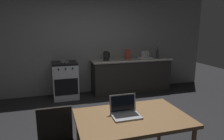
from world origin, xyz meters
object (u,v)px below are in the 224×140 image
at_px(dining_table, 132,122).
at_px(electric_kettle, 106,56).
at_px(laptop, 125,112).
at_px(bottle, 157,53).
at_px(stove_oven, 65,80).
at_px(frying_pan, 65,62).
at_px(cereal_box, 128,54).
at_px(dish_rack, 145,57).

bearing_deg(dining_table, electric_kettle, 80.55).
distance_m(laptop, bottle, 3.56).
height_order(stove_oven, frying_pan, frying_pan).
height_order(dining_table, frying_pan, frying_pan).
bearing_deg(cereal_box, frying_pan, -178.26).
xyz_separation_m(laptop, dish_rack, (1.68, 2.97, 0.14)).
height_order(stove_oven, dish_rack, dish_rack).
xyz_separation_m(stove_oven, laptop, (0.48, -2.97, 0.36)).
height_order(electric_kettle, dish_rack, electric_kettle).
bearing_deg(stove_oven, cereal_box, 0.78).
distance_m(electric_kettle, dish_rack, 1.11).
height_order(dining_table, bottle, bottle).
relative_size(electric_kettle, bottle, 0.80).
bearing_deg(electric_kettle, frying_pan, -178.36).
bearing_deg(laptop, frying_pan, 112.45).
xyz_separation_m(dining_table, bottle, (1.94, 2.96, 0.36)).
distance_m(electric_kettle, cereal_box, 0.60).
distance_m(stove_oven, dining_table, 3.07).
height_order(laptop, dish_rack, dish_rack).
distance_m(bottle, dish_rack, 0.35).
xyz_separation_m(dining_table, frying_pan, (-0.55, 2.98, 0.24)).
bearing_deg(stove_oven, frying_pan, -82.58).
bearing_deg(frying_pan, stove_oven, 97.42).
distance_m(dining_table, frying_pan, 3.04).
height_order(stove_oven, cereal_box, cereal_box).
distance_m(dining_table, electric_kettle, 3.07).
bearing_deg(dish_rack, dining_table, -118.06).
distance_m(frying_pan, dish_rack, 2.15).
relative_size(laptop, cereal_box, 1.23).
distance_m(frying_pan, cereal_box, 1.65).
xyz_separation_m(stove_oven, dish_rack, (2.16, 0.00, 0.50)).
height_order(electric_kettle, frying_pan, electric_kettle).
relative_size(laptop, bottle, 1.08).
height_order(electric_kettle, cereal_box, cereal_box).
height_order(cereal_box, dish_rack, cereal_box).
distance_m(laptop, cereal_box, 3.22).
bearing_deg(cereal_box, laptop, -111.38).
bearing_deg(laptop, dish_rack, 73.78).
bearing_deg(frying_pan, dining_table, -79.59).
height_order(dining_table, cereal_box, cereal_box).
height_order(bottle, frying_pan, bottle).
bearing_deg(dish_rack, frying_pan, -179.20).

